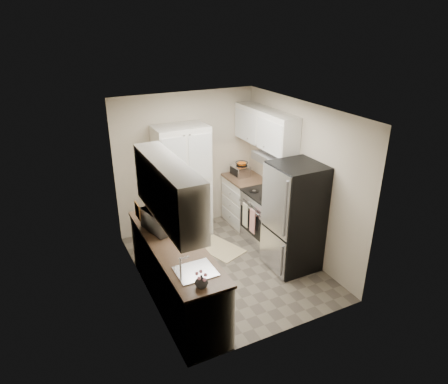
% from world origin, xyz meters
% --- Properties ---
extents(ground, '(3.20, 3.20, 0.00)m').
position_xyz_m(ground, '(0.00, 0.00, 0.00)').
color(ground, '#665B4C').
rests_on(ground, ground).
extents(room_shell, '(2.64, 3.24, 2.52)m').
position_xyz_m(room_shell, '(-0.02, -0.01, 1.63)').
color(room_shell, '#B4A891').
rests_on(room_shell, ground).
extents(pantry_cabinet, '(0.90, 0.55, 2.00)m').
position_xyz_m(pantry_cabinet, '(-0.20, 1.32, 1.00)').
color(pantry_cabinet, silver).
rests_on(pantry_cabinet, ground).
extents(base_cabinet_left, '(0.60, 2.30, 0.88)m').
position_xyz_m(base_cabinet_left, '(-0.99, -0.43, 0.44)').
color(base_cabinet_left, silver).
rests_on(base_cabinet_left, ground).
extents(countertop_left, '(0.63, 2.33, 0.04)m').
position_xyz_m(countertop_left, '(-0.99, -0.43, 0.90)').
color(countertop_left, brown).
rests_on(countertop_left, base_cabinet_left).
extents(base_cabinet_right, '(0.60, 0.80, 0.88)m').
position_xyz_m(base_cabinet_right, '(0.99, 1.19, 0.44)').
color(base_cabinet_right, silver).
rests_on(base_cabinet_right, ground).
extents(countertop_right, '(0.63, 0.83, 0.04)m').
position_xyz_m(countertop_right, '(0.99, 1.19, 0.90)').
color(countertop_right, brown).
rests_on(countertop_right, base_cabinet_right).
extents(electric_range, '(0.71, 0.78, 1.13)m').
position_xyz_m(electric_range, '(0.97, 0.39, 0.48)').
color(electric_range, '#B7B7BC').
rests_on(electric_range, ground).
extents(refrigerator, '(0.70, 0.72, 1.70)m').
position_xyz_m(refrigerator, '(0.94, -0.41, 0.85)').
color(refrigerator, '#B7B7BC').
rests_on(refrigerator, ground).
extents(microwave, '(0.48, 0.60, 0.29)m').
position_xyz_m(microwave, '(-1.02, 0.01, 1.07)').
color(microwave, '#B6B7BA').
rests_on(microwave, countertop_left).
extents(wine_bottle, '(0.07, 0.07, 0.29)m').
position_xyz_m(wine_bottle, '(-1.09, 0.37, 1.06)').
color(wine_bottle, black).
rests_on(wine_bottle, countertop_left).
extents(flower_vase, '(0.19, 0.19, 0.15)m').
position_xyz_m(flower_vase, '(-1.04, -1.44, 1.00)').
color(flower_vase, white).
rests_on(flower_vase, countertop_left).
extents(cutting_board, '(0.03, 0.27, 0.34)m').
position_xyz_m(cutting_board, '(-0.82, 0.52, 1.09)').
color(cutting_board, green).
rests_on(cutting_board, countertop_left).
extents(toaster_oven, '(0.28, 0.35, 0.19)m').
position_xyz_m(toaster_oven, '(0.95, 1.34, 1.02)').
color(toaster_oven, '#BCBCC1').
rests_on(toaster_oven, countertop_right).
extents(fruit_basket, '(0.27, 0.27, 0.10)m').
position_xyz_m(fruit_basket, '(0.98, 1.33, 1.16)').
color(fruit_basket, orange).
rests_on(fruit_basket, toaster_oven).
extents(kitchen_mat, '(0.76, 0.94, 0.01)m').
position_xyz_m(kitchen_mat, '(0.13, 0.53, 0.01)').
color(kitchen_mat, beige).
rests_on(kitchen_mat, ground).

